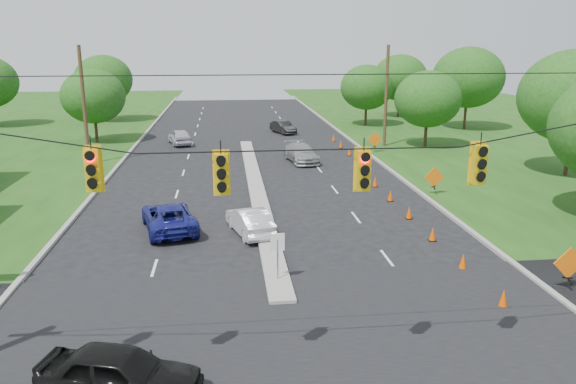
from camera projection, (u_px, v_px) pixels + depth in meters
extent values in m
plane|color=black|center=(297.00, 367.00, 16.28)|extent=(160.00, 160.00, 0.00)
cube|color=black|center=(297.00, 367.00, 16.28)|extent=(160.00, 14.00, 0.02)
cube|color=gray|center=(121.00, 163.00, 44.01)|extent=(0.25, 110.00, 0.16)
cube|color=gray|center=(372.00, 158.00, 46.18)|extent=(0.25, 110.00, 0.16)
cube|color=gray|center=(256.00, 188.00, 36.45)|extent=(1.00, 34.00, 0.18)
cylinder|color=gray|center=(278.00, 261.00, 21.81)|extent=(0.06, 0.06, 1.80)
cube|color=white|center=(278.00, 242.00, 21.61)|extent=(0.55, 0.04, 0.70)
cylinder|color=black|center=(304.00, 134.00, 13.52)|extent=(24.00, 0.04, 0.04)
cube|color=yellow|center=(93.00, 170.00, 13.18)|extent=(0.34, 0.24, 1.00)
cube|color=yellow|center=(221.00, 174.00, 13.55)|extent=(0.34, 0.24, 1.00)
cube|color=yellow|center=(363.00, 171.00, 13.93)|extent=(0.34, 0.24, 1.00)
cube|color=yellow|center=(479.00, 164.00, 14.23)|extent=(0.34, 0.24, 1.00)
cylinder|color=#422D1C|center=(84.00, 106.00, 42.59)|extent=(0.28, 0.28, 9.00)
cylinder|color=#422D1C|center=(386.00, 97.00, 50.09)|extent=(0.28, 0.28, 9.00)
cone|color=#EB4C00|center=(503.00, 298.00, 19.91)|extent=(0.32, 0.32, 0.70)
cone|color=#EB4C00|center=(463.00, 261.00, 23.27)|extent=(0.32, 0.32, 0.70)
cone|color=#EB4C00|center=(433.00, 234.00, 26.64)|extent=(0.32, 0.32, 0.70)
cone|color=#EB4C00|center=(409.00, 212.00, 30.00)|extent=(0.32, 0.32, 0.70)
cone|color=#EB4C00|center=(390.00, 195.00, 33.36)|extent=(0.32, 0.32, 0.70)
cone|color=#EB4C00|center=(375.00, 181.00, 36.72)|extent=(0.32, 0.32, 0.70)
cone|color=#EB4C00|center=(362.00, 170.00, 40.08)|extent=(0.32, 0.32, 0.70)
cone|color=#EB4C00|center=(359.00, 160.00, 43.51)|extent=(0.32, 0.32, 0.70)
cone|color=#EB4C00|center=(349.00, 152.00, 46.87)|extent=(0.32, 0.32, 0.70)
cone|color=#EB4C00|center=(341.00, 144.00, 50.23)|extent=(0.32, 0.32, 0.70)
cone|color=#EB4C00|center=(333.00, 138.00, 53.59)|extent=(0.32, 0.32, 0.70)
cube|color=black|center=(567.00, 278.00, 21.15)|extent=(0.06, 0.58, 0.26)
cube|color=black|center=(567.00, 278.00, 21.15)|extent=(0.06, 0.58, 0.26)
cube|color=orange|center=(569.00, 263.00, 20.99)|extent=(1.27, 0.05, 1.27)
cube|color=black|center=(434.00, 187.00, 34.59)|extent=(0.06, 0.58, 0.26)
cube|color=black|center=(434.00, 187.00, 34.59)|extent=(0.06, 0.58, 0.26)
cube|color=orange|center=(434.00, 177.00, 34.44)|extent=(1.27, 0.05, 1.27)
cube|color=black|center=(375.00, 146.00, 48.04)|extent=(0.06, 0.58, 0.26)
cube|color=black|center=(375.00, 146.00, 48.04)|extent=(0.06, 0.58, 0.26)
cube|color=orange|center=(375.00, 140.00, 47.89)|extent=(1.27, 0.05, 1.27)
cylinder|color=black|center=(96.00, 129.00, 52.87)|extent=(0.28, 0.28, 2.52)
ellipsoid|color=#194C14|center=(93.00, 96.00, 52.07)|extent=(5.88, 5.88, 5.04)
cylinder|color=black|center=(106.00, 110.00, 67.01)|extent=(0.28, 0.28, 2.88)
ellipsoid|color=#194C14|center=(104.00, 80.00, 66.11)|extent=(6.72, 6.72, 5.76)
cylinder|color=black|center=(568.00, 153.00, 39.37)|extent=(0.28, 0.28, 3.24)
ellipsoid|color=#194C14|center=(575.00, 97.00, 38.35)|extent=(7.56, 7.56, 6.48)
cylinder|color=black|center=(426.00, 134.00, 50.34)|extent=(0.28, 0.28, 2.52)
ellipsoid|color=#194C14|center=(428.00, 99.00, 49.55)|extent=(5.88, 5.88, 5.04)
cylinder|color=black|center=(465.00, 115.00, 60.71)|extent=(0.28, 0.28, 3.24)
ellipsoid|color=#194C14|center=(468.00, 77.00, 59.70)|extent=(7.56, 7.56, 6.48)
cylinder|color=black|center=(399.00, 106.00, 70.89)|extent=(0.28, 0.28, 2.88)
ellipsoid|color=#194C14|center=(400.00, 78.00, 69.99)|extent=(6.72, 6.72, 5.76)
cylinder|color=black|center=(366.00, 115.00, 63.57)|extent=(0.28, 0.28, 2.52)
ellipsoid|color=#194C14|center=(367.00, 87.00, 62.78)|extent=(5.88, 5.88, 5.04)
imported|color=black|center=(120.00, 374.00, 14.66)|extent=(4.65, 2.86, 1.48)
imported|color=silver|center=(250.00, 221.00, 27.55)|extent=(2.40, 4.25, 1.32)
imported|color=navy|center=(169.00, 217.00, 28.05)|extent=(3.42, 5.44, 1.40)
imported|color=gray|center=(301.00, 153.00, 44.31)|extent=(2.64, 5.11, 1.42)
imported|color=#B6B3C4|center=(180.00, 137.00, 51.96)|extent=(2.72, 4.53, 1.44)
imported|color=black|center=(283.00, 127.00, 58.45)|extent=(2.62, 4.15, 1.29)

